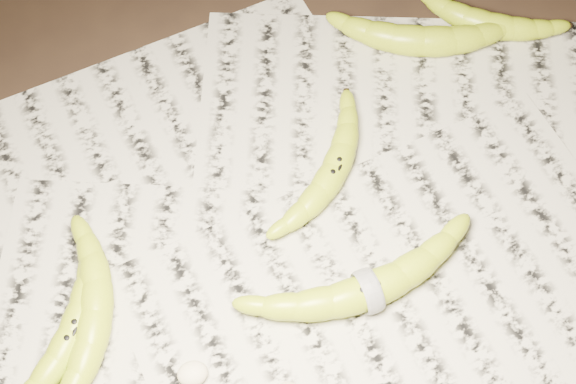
{
  "coord_description": "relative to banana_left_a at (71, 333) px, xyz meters",
  "views": [
    {
      "loc": [
        -0.09,
        -0.35,
        0.82
      ],
      "look_at": [
        -0.0,
        0.04,
        0.05
      ],
      "focal_mm": 50.0,
      "sensor_mm": 36.0,
      "label": 1
    }
  ],
  "objects": [
    {
      "name": "banana_upper_a",
      "position": [
        0.47,
        0.28,
        0.0
      ],
      "size": [
        0.21,
        0.12,
        0.04
      ],
      "primitive_type": null,
      "rotation": [
        0.0,
        0.0,
        -0.28
      ],
      "color": "#AAC518",
      "rests_on": "newspaper_patch"
    },
    {
      "name": "measuring_tape",
      "position": [
        0.31,
        -0.03,
        0.0
      ],
      "size": [
        0.01,
        0.05,
        0.05
      ],
      "primitive_type": "torus",
      "rotation": [
        0.0,
        1.57,
        0.14
      ],
      "color": "white",
      "rests_on": "newspaper_patch"
    },
    {
      "name": "banana_taped",
      "position": [
        0.31,
        -0.03,
        0.0
      ],
      "size": [
        0.24,
        0.1,
        0.04
      ],
      "primitive_type": null,
      "rotation": [
        0.0,
        0.0,
        0.14
      ],
      "color": "#AAC518",
      "rests_on": "newspaper_patch"
    },
    {
      "name": "banana_left_b",
      "position": [
        0.03,
        0.01,
        0.0
      ],
      "size": [
        0.1,
        0.2,
        0.04
      ],
      "primitive_type": null,
      "rotation": [
        0.0,
        0.0,
        1.35
      ],
      "color": "#AAC518",
      "rests_on": "newspaper_patch"
    },
    {
      "name": "flesh_chunk_a",
      "position": [
        0.11,
        -0.07,
        -0.01
      ],
      "size": [
        0.03,
        0.03,
        0.02
      ],
      "primitive_type": "ellipsoid",
      "color": "beige",
      "rests_on": "newspaper_patch"
    },
    {
      "name": "newspaper_patch",
      "position": [
        0.24,
        0.04,
        -0.02
      ],
      "size": [
        0.9,
        0.7,
        0.01
      ],
      "primitive_type": "cube",
      "color": "#ACA793",
      "rests_on": "ground"
    },
    {
      "name": "ground",
      "position": [
        0.25,
        0.06,
        -0.02
      ],
      "size": [
        3.0,
        3.0,
        0.0
      ],
      "primitive_type": "plane",
      "color": "black",
      "rests_on": "ground"
    },
    {
      "name": "banana_upper_b",
      "position": [
        0.56,
        0.28,
        0.0
      ],
      "size": [
        0.17,
        0.13,
        0.03
      ],
      "primitive_type": null,
      "rotation": [
        0.0,
        0.0,
        -0.53
      ],
      "color": "#AAC518",
      "rests_on": "newspaper_patch"
    },
    {
      "name": "banana_center",
      "position": [
        0.31,
        0.12,
        0.0
      ],
      "size": [
        0.16,
        0.18,
        0.03
      ],
      "primitive_type": null,
      "rotation": [
        0.0,
        0.0,
        0.89
      ],
      "color": "#AAC518",
      "rests_on": "newspaper_patch"
    },
    {
      "name": "banana_left_a",
      "position": [
        0.0,
        0.0,
        0.0
      ],
      "size": [
        0.14,
        0.19,
        0.03
      ],
      "primitive_type": null,
      "rotation": [
        0.0,
        0.0,
        1.03
      ],
      "color": "#AAC518",
      "rests_on": "newspaper_patch"
    }
  ]
}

